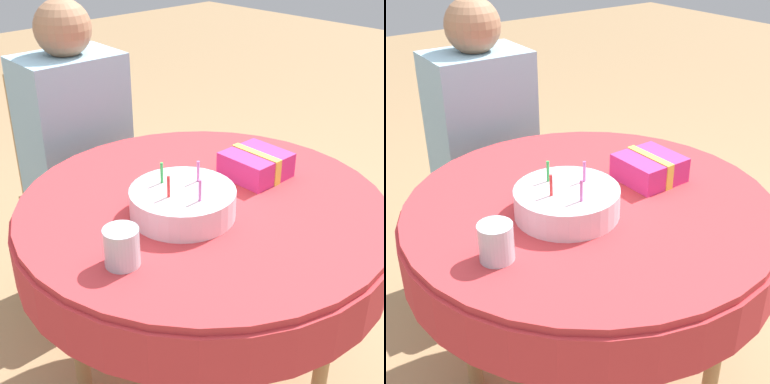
% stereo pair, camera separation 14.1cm
% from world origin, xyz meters
% --- Properties ---
extents(dining_table, '(1.03, 1.03, 0.76)m').
position_xyz_m(dining_table, '(0.00, 0.00, 0.67)').
color(dining_table, '#BC3338').
rests_on(dining_table, ground_plane).
extents(chair, '(0.38, 0.38, 0.94)m').
position_xyz_m(chair, '(0.06, 0.82, 0.49)').
color(chair, '#A37A4C').
rests_on(chair, ground_plane).
extents(person, '(0.37, 0.36, 1.20)m').
position_xyz_m(person, '(0.06, 0.73, 0.72)').
color(person, '#9E7051').
rests_on(person, ground_plane).
extents(birthday_cake, '(0.27, 0.27, 0.13)m').
position_xyz_m(birthday_cake, '(-0.09, -0.02, 0.80)').
color(birthday_cake, silver).
rests_on(birthday_cake, dining_table).
extents(drinking_glass, '(0.08, 0.08, 0.09)m').
position_xyz_m(drinking_glass, '(-0.34, -0.09, 0.81)').
color(drinking_glass, silver).
rests_on(drinking_glass, dining_table).
extents(gift_box, '(0.16, 0.17, 0.08)m').
position_xyz_m(gift_box, '(0.22, -0.00, 0.80)').
color(gift_box, '#D13384').
rests_on(gift_box, dining_table).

